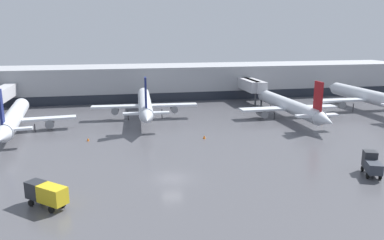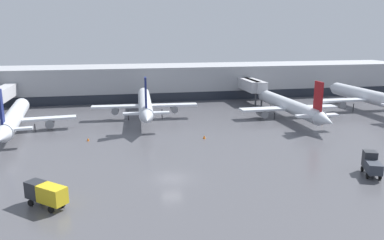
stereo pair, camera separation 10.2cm
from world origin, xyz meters
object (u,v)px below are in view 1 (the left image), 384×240
object	(u,v)px
parked_jet_3	(145,104)
traffic_cone_4	(88,139)
parked_jet_1	(369,97)
traffic_cone_0	(322,122)
service_truck_1	(46,193)
traffic_cone_1	(9,131)
parked_jet_2	(289,106)
service_truck_0	(372,164)
traffic_cone_3	(204,137)
parked_jet_0	(13,118)

from	to	relation	value
parked_jet_3	traffic_cone_4	size ratio (longest dim) A/B	55.98
parked_jet_1	traffic_cone_0	world-z (taller)	parked_jet_1
parked_jet_1	traffic_cone_4	bearing A→B (deg)	101.51
service_truck_1	traffic_cone_0	bearing A→B (deg)	-108.52
service_truck_1	traffic_cone_4	xyz separation A→B (m)	(2.67, 24.77, -1.27)
service_truck_1	traffic_cone_0	size ratio (longest dim) A/B	6.51
traffic_cone_0	traffic_cone_1	bearing A→B (deg)	174.93
parked_jet_1	traffic_cone_1	size ratio (longest dim) A/B	48.95
parked_jet_2	parked_jet_3	world-z (taller)	parked_jet_3
service_truck_0	traffic_cone_0	distance (m)	27.94
service_truck_1	traffic_cone_1	xyz separation A→B (m)	(-11.92, 33.10, -1.22)
service_truck_1	traffic_cone_0	distance (m)	55.68
traffic_cone_4	parked_jet_3	bearing A→B (deg)	53.90
service_truck_1	service_truck_0	bearing A→B (deg)	-136.70
parked_jet_2	parked_jet_3	size ratio (longest dim) A/B	1.02
traffic_cone_0	traffic_cone_3	distance (m)	26.40
parked_jet_1	parked_jet_2	xyz separation A→B (m)	(-21.74, -2.92, -0.74)
service_truck_1	traffic_cone_3	distance (m)	31.58
service_truck_0	traffic_cone_0	bearing A→B (deg)	4.33
parked_jet_1	service_truck_1	xyz separation A→B (m)	(-66.09, -37.78, -1.75)
parked_jet_3	traffic_cone_3	xyz separation A→B (m)	(8.81, -17.62, -3.03)
traffic_cone_0	parked_jet_1	bearing A→B (deg)	29.31
service_truck_0	traffic_cone_1	bearing A→B (deg)	80.55
parked_jet_3	parked_jet_2	bearing A→B (deg)	-95.87
parked_jet_2	traffic_cone_3	xyz separation A→B (m)	(-21.91, -12.67, -2.27)
traffic_cone_1	traffic_cone_4	distance (m)	16.80
parked_jet_3	service_truck_1	xyz separation A→B (m)	(-13.63, -39.81, -1.77)
service_truck_0	traffic_cone_1	world-z (taller)	service_truck_0
traffic_cone_0	service_truck_1	bearing A→B (deg)	-150.08
parked_jet_2	traffic_cone_0	world-z (taller)	parked_jet_2
parked_jet_1	traffic_cone_0	distance (m)	20.67
service_truck_0	service_truck_1	xyz separation A→B (m)	(-39.64, -1.20, 0.05)
parked_jet_1	service_truck_0	world-z (taller)	parked_jet_1
service_truck_1	traffic_cone_3	bearing A→B (deg)	-93.77
parked_jet_1	service_truck_1	bearing A→B (deg)	119.68
parked_jet_0	service_truck_1	size ratio (longest dim) A/B	6.74
traffic_cone_1	traffic_cone_4	world-z (taller)	traffic_cone_1
parked_jet_0	service_truck_0	bearing A→B (deg)	-128.62
parked_jet_2	traffic_cone_0	size ratio (longest dim) A/B	46.22
traffic_cone_4	traffic_cone_1	bearing A→B (deg)	150.29
parked_jet_2	traffic_cone_4	size ratio (longest dim) A/B	57.24
traffic_cone_4	parked_jet_0	bearing A→B (deg)	147.20
parked_jet_2	traffic_cone_3	size ratio (longest dim) A/B	56.11
parked_jet_1	parked_jet_3	size ratio (longest dim) A/B	1.02
parked_jet_3	service_truck_0	size ratio (longest dim) A/B	7.58
parked_jet_3	traffic_cone_3	distance (m)	19.94
service_truck_1	traffic_cone_1	distance (m)	35.20
service_truck_1	traffic_cone_4	distance (m)	24.95
traffic_cone_0	traffic_cone_3	world-z (taller)	traffic_cone_0
parked_jet_3	traffic_cone_0	xyz separation A→B (m)	(34.62, -12.04, -2.96)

